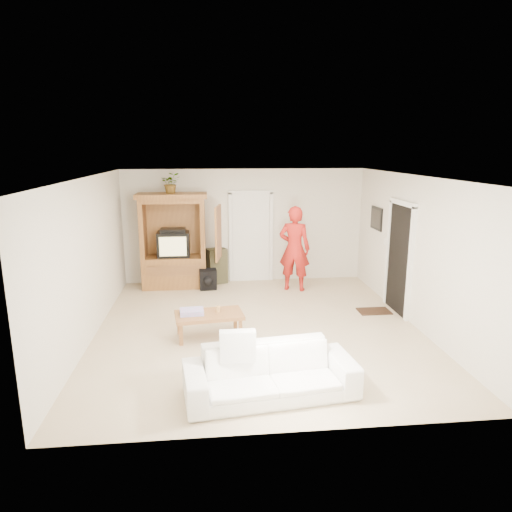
{
  "coord_description": "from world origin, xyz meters",
  "views": [
    {
      "loc": [
        -0.79,
        -7.37,
        3.04
      ],
      "look_at": [
        0.03,
        0.6,
        1.15
      ],
      "focal_mm": 32.0,
      "sensor_mm": 36.0,
      "label": 1
    }
  ],
  "objects_px": {
    "armoire": "(175,247)",
    "man": "(294,249)",
    "coffee_table": "(209,316)",
    "sofa": "(270,373)"
  },
  "relations": [
    {
      "from": "man",
      "to": "coffee_table",
      "type": "relative_size",
      "value": 1.59
    },
    {
      "from": "armoire",
      "to": "coffee_table",
      "type": "bearing_deg",
      "value": -75.92
    },
    {
      "from": "man",
      "to": "coffee_table",
      "type": "bearing_deg",
      "value": 72.92
    },
    {
      "from": "coffee_table",
      "to": "armoire",
      "type": "bearing_deg",
      "value": 96.66
    },
    {
      "from": "armoire",
      "to": "man",
      "type": "height_order",
      "value": "armoire"
    },
    {
      "from": "armoire",
      "to": "sofa",
      "type": "height_order",
      "value": "armoire"
    },
    {
      "from": "man",
      "to": "sofa",
      "type": "distance_m",
      "value": 4.53
    },
    {
      "from": "armoire",
      "to": "coffee_table",
      "type": "relative_size",
      "value": 1.8
    },
    {
      "from": "coffee_table",
      "to": "man",
      "type": "bearing_deg",
      "value": 45.0
    },
    {
      "from": "armoire",
      "to": "coffee_table",
      "type": "height_order",
      "value": "armoire"
    }
  ]
}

